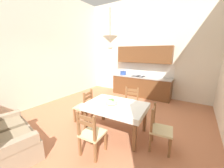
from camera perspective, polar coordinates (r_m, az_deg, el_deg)
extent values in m
cube|color=#B7704C|center=(4.02, -2.87, -16.21)|extent=(6.12, 6.59, 0.10)
cube|color=silver|center=(6.21, 14.08, 14.89)|extent=(6.12, 0.12, 4.23)
cube|color=silver|center=(5.62, -28.02, 13.85)|extent=(0.12, 6.59, 4.23)
cube|color=brown|center=(6.05, 12.42, -1.13)|extent=(2.58, 0.60, 0.86)
cube|color=#ADA8A3|center=(5.94, 12.61, 3.05)|extent=(2.61, 0.63, 0.04)
cube|color=silver|center=(6.18, 13.75, 6.17)|extent=(2.58, 0.01, 0.55)
cube|color=brown|center=(5.97, 13.59, 12.43)|extent=(2.37, 0.34, 0.70)
cube|color=black|center=(5.92, 11.30, -5.31)|extent=(2.54, 0.02, 0.09)
cylinder|color=silver|center=(5.78, 18.04, 2.54)|extent=(0.34, 0.34, 0.02)
cylinder|color=silver|center=(5.89, 18.48, 3.86)|extent=(0.02, 0.02, 0.22)
cube|color=black|center=(5.99, 11.50, 3.44)|extent=(0.52, 0.42, 0.01)
cylinder|color=silver|center=(5.94, 9.99, 3.55)|extent=(0.11, 0.11, 0.01)
cylinder|color=silver|center=(5.85, 12.33, 3.27)|extent=(0.11, 0.11, 0.01)
cylinder|color=silver|center=(6.13, 10.72, 3.83)|extent=(0.11, 0.11, 0.01)
cylinder|color=silver|center=(6.03, 13.01, 3.56)|extent=(0.11, 0.11, 0.01)
cylinder|color=#2D4C9E|center=(6.28, 4.88, 4.79)|extent=(0.28, 0.28, 0.15)
cylinder|color=#2D4C9E|center=(6.26, 4.89, 5.55)|extent=(0.29, 0.29, 0.02)
sphere|color=black|center=(6.26, 4.90, 5.78)|extent=(0.04, 0.04, 0.04)
cube|color=brown|center=(3.16, 1.74, -9.01)|extent=(1.42, 1.00, 0.02)
cube|color=brown|center=(3.34, -11.38, -15.12)|extent=(0.08, 0.08, 0.73)
cube|color=brown|center=(2.81, 9.87, -21.10)|extent=(0.08, 0.08, 0.73)
cube|color=brown|center=(3.90, -3.90, -10.40)|extent=(0.08, 0.08, 0.73)
cube|color=brown|center=(3.46, 14.22, -14.15)|extent=(0.08, 0.08, 0.73)
cube|color=silver|center=(3.15, 1.74, -8.80)|extent=(1.48, 1.07, 0.00)
cube|color=silver|center=(2.80, -2.86, -13.33)|extent=(1.41, 0.11, 0.12)
cube|color=silver|center=(3.58, 5.25, -7.05)|extent=(1.41, 0.11, 0.12)
cube|color=silver|center=(3.53, -8.67, -7.50)|extent=(0.08, 0.96, 0.12)
cube|color=silver|center=(2.96, 14.35, -12.18)|extent=(0.08, 0.96, 0.12)
cube|color=#D1BC89|center=(2.73, -8.44, -20.59)|extent=(0.45, 0.45, 0.04)
cube|color=brown|center=(3.06, -9.07, -21.42)|extent=(0.05, 0.05, 0.41)
cube|color=brown|center=(2.90, -2.84, -23.59)|extent=(0.05, 0.05, 0.41)
cube|color=brown|center=(2.69, -14.19, -20.51)|extent=(0.05, 0.05, 0.93)
cube|color=brown|center=(2.50, -7.50, -23.15)|extent=(0.05, 0.05, 0.93)
cube|color=brown|center=(2.39, -11.43, -14.43)|extent=(0.32, 0.05, 0.07)
cube|color=brown|center=(2.45, -11.30, -16.61)|extent=(0.32, 0.05, 0.07)
cube|color=#D1BC89|center=(3.95, 7.94, -9.14)|extent=(0.50, 0.50, 0.04)
cube|color=brown|center=(3.85, 9.86, -13.54)|extent=(0.05, 0.05, 0.41)
cube|color=brown|center=(3.93, 4.58, -12.81)|extent=(0.05, 0.05, 0.41)
cube|color=brown|center=(4.07, 11.05, -8.04)|extent=(0.05, 0.05, 0.93)
cube|color=brown|center=(4.14, 6.11, -7.46)|extent=(0.05, 0.05, 0.93)
cube|color=brown|center=(3.98, 8.75, -2.68)|extent=(0.32, 0.09, 0.07)
cube|color=brown|center=(4.01, 8.70, -4.12)|extent=(0.32, 0.09, 0.07)
cube|color=#D1BC89|center=(3.89, -12.47, -9.70)|extent=(0.49, 0.49, 0.04)
cube|color=brown|center=(3.96, -16.01, -13.11)|extent=(0.05, 0.05, 0.41)
cube|color=brown|center=(4.21, -12.95, -11.19)|extent=(0.05, 0.05, 0.41)
cube|color=brown|center=(3.65, -11.76, -10.72)|extent=(0.05, 0.05, 0.93)
cube|color=brown|center=(3.92, -8.80, -8.77)|extent=(0.05, 0.05, 0.93)
cube|color=brown|center=(3.65, -10.48, -4.26)|extent=(0.08, 0.32, 0.07)
cube|color=brown|center=(3.68, -10.40, -5.82)|extent=(0.08, 0.32, 0.07)
cube|color=#D1BC89|center=(2.97, 20.80, -18.31)|extent=(0.48, 0.48, 0.04)
cube|color=brown|center=(3.24, 24.06, -20.38)|extent=(0.05, 0.05, 0.41)
cube|color=brown|center=(2.95, 23.92, -24.20)|extent=(0.05, 0.05, 0.41)
cube|color=brown|center=(3.12, 17.70, -15.66)|extent=(0.05, 0.05, 0.93)
cube|color=brown|center=(2.81, 16.72, -19.14)|extent=(0.05, 0.05, 0.93)
cube|color=brown|center=(2.79, 17.80, -10.62)|extent=(0.07, 0.32, 0.07)
cube|color=brown|center=(2.83, 17.64, -12.56)|extent=(0.07, 0.32, 0.07)
cube|color=gray|center=(3.51, -37.89, -19.62)|extent=(1.51, 1.00, 0.40)
cube|color=gray|center=(3.94, -40.08, -11.58)|extent=(0.28, 0.70, 0.18)
cube|color=gray|center=(2.82, -36.55, -20.78)|extent=(0.28, 0.70, 0.18)
cube|color=gray|center=(3.69, -38.75, -13.66)|extent=(0.65, 0.61, 0.10)
cube|color=gray|center=(3.09, -36.77, -18.53)|extent=(0.65, 0.61, 0.10)
cylinder|color=beige|center=(3.16, -0.26, -8.46)|extent=(0.17, 0.17, 0.02)
cylinder|color=beige|center=(3.14, -0.26, -7.67)|extent=(0.30, 0.30, 0.07)
sphere|color=#4C8E3D|center=(3.17, -0.92, -7.26)|extent=(0.09, 0.09, 0.09)
sphere|color=#4C8E3D|center=(3.09, 0.40, -7.87)|extent=(0.08, 0.08, 0.08)
sphere|color=#4C8E3D|center=(3.16, 0.04, -7.25)|extent=(0.10, 0.10, 0.10)
cylinder|color=black|center=(2.95, -0.86, 25.15)|extent=(0.01, 0.01, 0.57)
cone|color=silver|center=(2.90, -0.83, 18.85)|extent=(0.32, 0.32, 0.14)
sphere|color=white|center=(2.89, -0.82, 16.08)|extent=(0.11, 0.11, 0.11)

